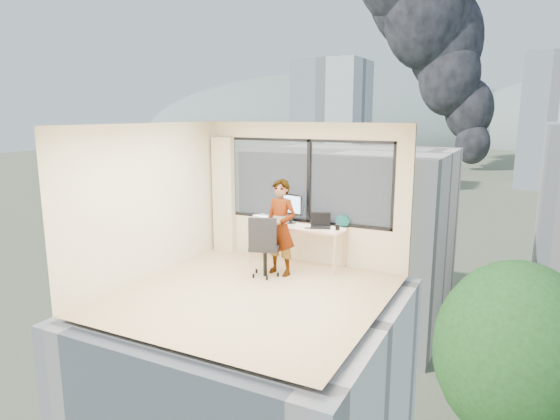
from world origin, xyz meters
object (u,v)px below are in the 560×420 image
Objects in this scene: monitor at (290,208)px; laptop at (321,221)px; chair at (265,245)px; game_console at (263,217)px; handbag at (343,221)px; desk at (296,245)px; person at (281,227)px.

laptop is at bearing 4.51° from monitor.
chair is 3.58× the size of game_console.
chair is 2.89× the size of laptop.
monitor is at bearing -172.05° from handbag.
desk is at bearing 162.01° from laptop.
game_console is 1.28m from laptop.
laptop is (0.48, 0.63, 0.03)m from person.
laptop is 1.34× the size of handbag.
desk is 0.69m from monitor.
chair is at bearing -149.56° from laptop.
desk is at bearing 7.89° from game_console.
chair is at bearing -76.57° from monitor.
desk is 1.65× the size of chair.
handbag is (1.00, 1.07, 0.31)m from chair.
game_console is at bearing -175.86° from handbag.
person reaches higher than laptop.
monitor reaches higher than chair.
person reaches higher than game_console.
person is (0.19, 0.22, 0.29)m from chair.
monitor is (-0.19, 0.14, 0.65)m from desk.
handbag is at bearing 20.72° from monitor.
handbag is at bearing 23.06° from game_console.
laptop reaches higher than desk.
monitor is at bearing 16.86° from game_console.
monitor is at bearing 111.74° from person.
handbag is (1.60, 0.07, 0.07)m from game_console.
laptop reaches higher than game_console.
person reaches higher than desk.
desk is 3.24× the size of monitor.
laptop is at bearing 3.18° from desk.
chair is 3.86× the size of handbag.
monitor is 1.81× the size of game_console.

